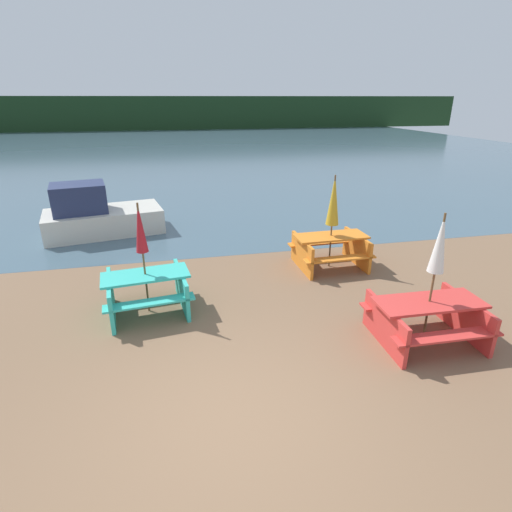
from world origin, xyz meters
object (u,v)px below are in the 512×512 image
object	(u,v)px
umbrella_gold	(334,201)
boat	(98,215)
umbrella_white	(440,245)
picnic_table_red	(427,316)
umbrella_crimson	(140,230)
picnic_table_teal	(147,289)
picnic_table_orange	(330,248)

from	to	relation	value
umbrella_gold	boat	world-z (taller)	umbrella_gold
umbrella_white	umbrella_gold	bearing A→B (deg)	96.22
picnic_table_red	umbrella_crimson	xyz separation A→B (m)	(-4.57, 2.00, 1.19)
umbrella_white	picnic_table_red	bearing A→B (deg)	153.43
picnic_table_teal	boat	size ratio (longest dim) A/B	0.49
picnic_table_teal	umbrella_white	size ratio (longest dim) A/B	0.79
umbrella_crimson	picnic_table_teal	bearing A→B (deg)	-90.00
picnic_table_teal	picnic_table_orange	size ratio (longest dim) A/B	1.01
picnic_table_red	umbrella_gold	distance (m)	3.54
picnic_table_teal	umbrella_white	world-z (taller)	umbrella_white
umbrella_gold	umbrella_crimson	bearing A→B (deg)	-162.57
umbrella_white	picnic_table_orange	bearing A→B (deg)	96.22
umbrella_crimson	boat	bearing A→B (deg)	107.02
picnic_table_teal	umbrella_gold	distance (m)	4.56
picnic_table_teal	picnic_table_orange	xyz separation A→B (m)	(4.21, 1.32, 0.01)
umbrella_crimson	umbrella_white	size ratio (longest dim) A/B	0.96
picnic_table_red	umbrella_gold	xyz separation A→B (m)	(-0.36, 3.32, 1.18)
umbrella_crimson	umbrella_white	xyz separation A→B (m)	(4.57, -2.00, 0.07)
picnic_table_red	umbrella_white	xyz separation A→B (m)	(0.00, -0.00, 1.26)
picnic_table_teal	umbrella_white	bearing A→B (deg)	-23.59
picnic_table_orange	umbrella_crimson	distance (m)	4.56
umbrella_gold	umbrella_white	bearing A→B (deg)	-83.78
boat	umbrella_white	bearing A→B (deg)	-60.49
picnic_table_orange	boat	world-z (taller)	boat
umbrella_crimson	boat	size ratio (longest dim) A/B	0.60
boat	picnic_table_orange	bearing A→B (deg)	-44.79
umbrella_gold	umbrella_crimson	distance (m)	4.41
umbrella_white	boat	bearing A→B (deg)	130.61
picnic_table_teal	umbrella_crimson	bearing A→B (deg)	90.00
picnic_table_red	boat	distance (m)	9.46
umbrella_white	boat	size ratio (longest dim) A/B	0.62
picnic_table_red	umbrella_crimson	distance (m)	5.13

